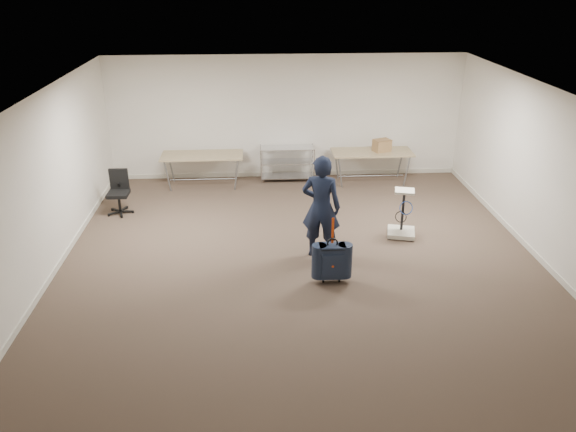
{
  "coord_description": "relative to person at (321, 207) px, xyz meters",
  "views": [
    {
      "loc": [
        -0.73,
        -8.02,
        4.52
      ],
      "look_at": [
        -0.22,
        0.3,
        0.82
      ],
      "focal_mm": 35.0,
      "sensor_mm": 36.0,
      "label": 1
    }
  ],
  "objects": [
    {
      "name": "equipment_cart",
      "position": [
        1.58,
        0.67,
        -0.66
      ],
      "size": [
        0.59,
        0.59,
        0.89
      ],
      "color": "beige",
      "rests_on": "ground"
    },
    {
      "name": "suitcase",
      "position": [
        0.07,
        -0.92,
        -0.52
      ],
      "size": [
        0.4,
        0.24,
        1.1
      ],
      "color": "#151F31",
      "rests_on": "ground"
    },
    {
      "name": "cardboard_box",
      "position": [
        1.78,
        3.5,
        -0.03
      ],
      "size": [
        0.43,
        0.38,
        0.27
      ],
      "primitive_type": "cube",
      "rotation": [
        0.0,
        0.0,
        0.36
      ],
      "color": "olive",
      "rests_on": "folding_table_right"
    },
    {
      "name": "ground",
      "position": [
        -0.34,
        -0.46,
        -0.89
      ],
      "size": [
        9.0,
        9.0,
        0.0
      ],
      "primitive_type": "plane",
      "color": "#413127",
      "rests_on": "ground"
    },
    {
      "name": "folding_table_left",
      "position": [
        -2.24,
        3.49,
        -0.21
      ],
      "size": [
        1.8,
        0.75,
        0.73
      ],
      "color": "#918059",
      "rests_on": "ground"
    },
    {
      "name": "person",
      "position": [
        0.0,
        0.0,
        0.0
      ],
      "size": [
        0.74,
        0.59,
        1.78
      ],
      "primitive_type": "imported",
      "rotation": [
        0.0,
        0.0,
        2.86
      ],
      "color": "black",
      "rests_on": "ground"
    },
    {
      "name": "room_shell",
      "position": [
        -0.34,
        0.92,
        -0.84
      ],
      "size": [
        8.0,
        9.0,
        9.0
      ],
      "color": "silver",
      "rests_on": "ground"
    },
    {
      "name": "wire_shelf",
      "position": [
        -0.34,
        3.74,
        -0.45
      ],
      "size": [
        1.22,
        0.47,
        0.8
      ],
      "color": "silver",
      "rests_on": "ground"
    },
    {
      "name": "office_chair",
      "position": [
        -3.79,
        2.06,
        -0.63
      ],
      "size": [
        0.53,
        0.53,
        0.88
      ],
      "color": "black",
      "rests_on": "ground"
    },
    {
      "name": "folding_table_right",
      "position": [
        1.56,
        3.49,
        -0.21
      ],
      "size": [
        1.8,
        0.75,
        0.73
      ],
      "color": "#918059",
      "rests_on": "ground"
    }
  ]
}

